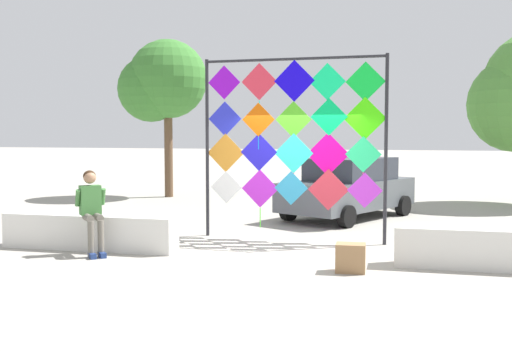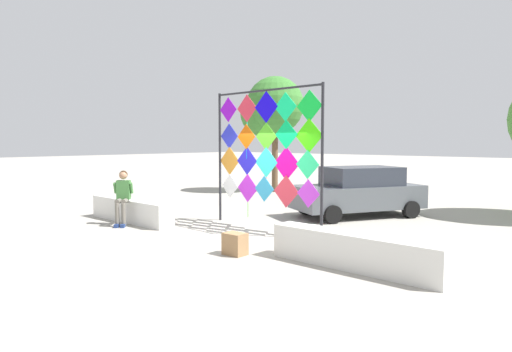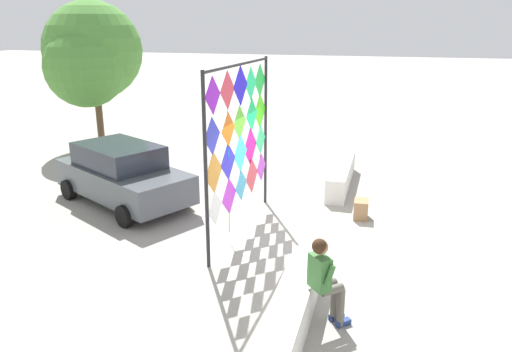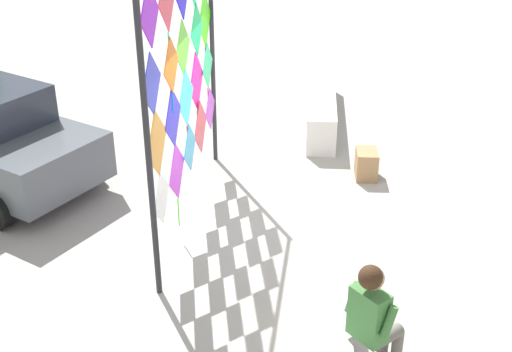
{
  "view_description": "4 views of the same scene",
  "coord_description": "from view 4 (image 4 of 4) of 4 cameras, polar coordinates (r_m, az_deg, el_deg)",
  "views": [
    {
      "loc": [
        2.01,
        -10.6,
        2.19
      ],
      "look_at": [
        -0.69,
        0.56,
        1.33
      ],
      "focal_mm": 42.36,
      "sensor_mm": 36.0,
      "label": 1
    },
    {
      "loc": [
        7.68,
        -7.76,
        2.3
      ],
      "look_at": [
        0.02,
        0.72,
        1.42
      ],
      "focal_mm": 32.08,
      "sensor_mm": 36.0,
      "label": 2
    },
    {
      "loc": [
        -9.63,
        -1.73,
        4.4
      ],
      "look_at": [
        -0.58,
        0.76,
        1.43
      ],
      "focal_mm": 34.13,
      "sensor_mm": 36.0,
      "label": 3
    },
    {
      "loc": [
        -8.19,
        -0.34,
        4.81
      ],
      "look_at": [
        -0.54,
        0.29,
        0.87
      ],
      "focal_mm": 46.99,
      "sensor_mm": 36.0,
      "label": 4
    }
  ],
  "objects": [
    {
      "name": "cardboard_box_large",
      "position": [
        10.55,
        9.37,
        1.01
      ],
      "size": [
        0.46,
        0.34,
        0.45
      ],
      "primitive_type": "cube",
      "rotation": [
        0.0,
        0.0,
        0.04
      ],
      "color": "#9E754C",
      "rests_on": "ground"
    },
    {
      "name": "ground",
      "position": [
        9.51,
        2.0,
        -3.26
      ],
      "size": [
        120.0,
        120.0,
        0.0
      ],
      "primitive_type": "plane",
      "color": "#9E998E"
    },
    {
      "name": "kite_display_rack",
      "position": [
        8.68,
        -6.04,
        9.19
      ],
      "size": [
        3.7,
        0.24,
        3.65
      ],
      "color": "#232328",
      "rests_on": "ground"
    },
    {
      "name": "seated_vendor",
      "position": [
        6.33,
        10.13,
        -11.8
      ],
      "size": [
        0.7,
        0.71,
        1.49
      ],
      "color": "#666056",
      "rests_on": "ground"
    },
    {
      "name": "plaza_ledge_right",
      "position": [
        12.6,
        5.55,
        6.18
      ],
      "size": [
        3.34,
        0.5,
        0.64
      ],
      "primitive_type": "cube",
      "color": "silver",
      "rests_on": "ground"
    }
  ]
}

